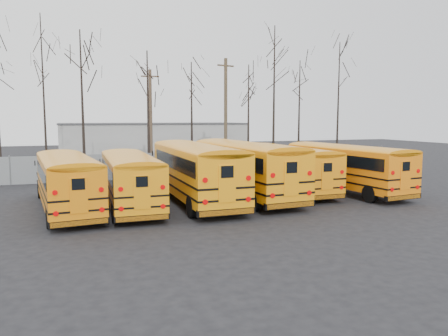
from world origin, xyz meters
name	(u,v)px	position (x,y,z in m)	size (l,w,h in m)	color
ground	(229,205)	(0.00, 0.00, 0.00)	(120.00, 120.00, 0.00)	black
fence	(176,165)	(0.00, 12.00, 1.00)	(40.00, 0.04, 2.00)	gray
distant_building	(154,140)	(2.00, 32.00, 2.00)	(22.00, 8.00, 4.00)	#B9B9B3
bus_a	(67,178)	(-8.24, 1.20, 1.71)	(3.39, 10.63, 2.93)	black
bus_b	(130,176)	(-5.13, 1.17, 1.69)	(2.60, 10.39, 2.89)	black
bus_c	(195,167)	(-1.50, 1.47, 1.96)	(2.80, 11.98, 3.35)	black
bus_d	(244,164)	(1.68, 1.95, 1.97)	(3.37, 12.13, 3.36)	black
bus_e	(287,165)	(5.04, 2.91, 1.74)	(2.53, 10.64, 2.97)	black
bus_f	(344,164)	(8.34, 1.47, 1.80)	(3.61, 11.17, 3.07)	black
utility_pole_left	(151,119)	(-0.97, 17.48, 4.62)	(1.60, 0.36, 8.99)	brown
utility_pole_right	(226,112)	(6.21, 17.49, 5.29)	(1.80, 0.62, 10.30)	brown
tree_2	(44,96)	(-9.76, 16.58, 6.49)	(0.26, 0.26, 12.98)	black
tree_3	(82,105)	(-6.89, 14.45, 5.75)	(0.26, 0.26, 11.49)	black
tree_4	(148,114)	(-1.79, 14.12, 5.06)	(0.26, 0.26, 10.12)	black
tree_5	(192,116)	(2.59, 16.57, 4.85)	(0.26, 0.26, 9.71)	black
tree_6	(248,118)	(7.09, 14.03, 4.68)	(0.26, 0.26, 9.37)	black
tree_7	(274,99)	(9.65, 14.16, 6.45)	(0.26, 0.26, 12.90)	black
tree_8	(299,113)	(14.34, 17.82, 5.25)	(0.26, 0.26, 10.50)	black
tree_9	(338,103)	(19.10, 17.98, 6.31)	(0.26, 0.26, 12.62)	black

